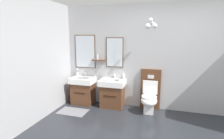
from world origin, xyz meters
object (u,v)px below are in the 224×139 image
(vanity_sink_left, at_px, (83,90))
(vanity_sink_right, at_px, (112,93))
(toothbrush_cup, at_px, (78,74))
(soap_dispenser, at_px, (124,76))
(folded_hand_towel, at_px, (109,80))
(toilet, at_px, (150,96))

(vanity_sink_left, height_order, vanity_sink_right, same)
(vanity_sink_left, height_order, toothbrush_cup, toothbrush_cup)
(vanity_sink_right, xyz_separation_m, soap_dispenser, (0.24, 0.17, 0.40))
(soap_dispenser, relative_size, folded_hand_towel, 0.76)
(folded_hand_towel, bearing_deg, soap_dispenser, 47.23)
(soap_dispenser, xyz_separation_m, folded_hand_towel, (-0.28, -0.31, -0.05))
(soap_dispenser, distance_m, folded_hand_towel, 0.42)
(toothbrush_cup, distance_m, soap_dispenser, 1.30)
(vanity_sink_right, bearing_deg, folded_hand_towel, -106.13)
(vanity_sink_left, bearing_deg, folded_hand_towel, -10.10)
(toothbrush_cup, bearing_deg, vanity_sink_right, -8.62)
(toilet, distance_m, soap_dispenser, 0.81)
(vanity_sink_left, relative_size, vanity_sink_right, 1.00)
(vanity_sink_left, xyz_separation_m, folded_hand_towel, (0.78, -0.14, 0.36))
(vanity_sink_right, bearing_deg, toothbrush_cup, 171.38)
(vanity_sink_right, xyz_separation_m, folded_hand_towel, (-0.04, -0.14, 0.36))
(vanity_sink_left, distance_m, soap_dispenser, 1.15)
(vanity_sink_right, relative_size, toilet, 0.71)
(vanity_sink_right, relative_size, folded_hand_towel, 3.22)
(toothbrush_cup, bearing_deg, soap_dispenser, 0.45)
(toilet, height_order, toothbrush_cup, toilet)
(vanity_sink_right, height_order, toothbrush_cup, toothbrush_cup)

